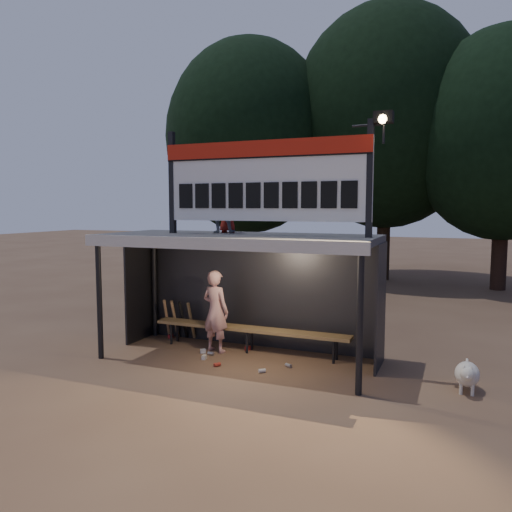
{
  "coord_description": "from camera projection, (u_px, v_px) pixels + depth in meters",
  "views": [
    {
      "loc": [
        3.72,
        -8.22,
        2.82
      ],
      "look_at": [
        0.2,
        0.4,
        1.9
      ],
      "focal_mm": 35.0,
      "sensor_mm": 36.0,
      "label": 1
    }
  ],
  "objects": [
    {
      "name": "tree_right",
      "position": [
        505.0,
        135.0,
        16.52
      ],
      "size": [
        6.08,
        6.08,
        8.72
      ],
      "color": "#311E16",
      "rests_on": "ground"
    },
    {
      "name": "scoreboard_assembly",
      "position": [
        266.0,
        178.0,
        8.7
      ],
      "size": [
        4.1,
        0.27,
        1.99
      ],
      "color": "black",
      "rests_on": "dugout_shelter"
    },
    {
      "name": "tree_mid",
      "position": [
        386.0,
        118.0,
        18.86
      ],
      "size": [
        7.22,
        7.22,
        10.36
      ],
      "color": "#322216",
      "rests_on": "ground"
    },
    {
      "name": "child_b",
      "position": [
        228.0,
        211.0,
        9.62
      ],
      "size": [
        0.42,
        0.29,
        0.84
      ],
      "primitive_type": "imported",
      "rotation": [
        0.0,
        0.0,
        3.2
      ],
      "color": "maroon",
      "rests_on": "dugout_shelter"
    },
    {
      "name": "litter",
      "position": [
        223.0,
        355.0,
        9.4
      ],
      "size": [
        3.09,
        1.47,
        0.08
      ],
      "color": "#AE231D",
      "rests_on": "ground"
    },
    {
      "name": "tree_left",
      "position": [
        249.0,
        137.0,
        19.42
      ],
      "size": [
        6.46,
        6.46,
        9.27
      ],
      "color": "#301D15",
      "rests_on": "ground"
    },
    {
      "name": "bats",
      "position": [
        179.0,
        319.0,
        10.62
      ],
      "size": [
        0.68,
        0.35,
        0.84
      ],
      "color": "#A3744C",
      "rests_on": "ground"
    },
    {
      "name": "bench",
      "position": [
        249.0,
        330.0,
        9.71
      ],
      "size": [
        4.0,
        0.35,
        0.48
      ],
      "color": "olive",
      "rests_on": "ground"
    },
    {
      "name": "child_a",
      "position": [
        221.0,
        203.0,
        9.5
      ],
      "size": [
        0.68,
        0.6,
        1.15
      ],
      "primitive_type": "imported",
      "rotation": [
        0.0,
        0.0,
        3.49
      ],
      "color": "gray",
      "rests_on": "dugout_shelter"
    },
    {
      "name": "player",
      "position": [
        216.0,
        311.0,
        9.68
      ],
      "size": [
        0.65,
        0.5,
        1.6
      ],
      "primitive_type": "imported",
      "rotation": [
        0.0,
        0.0,
        2.92
      ],
      "color": "silver",
      "rests_on": "ground"
    },
    {
      "name": "ground",
      "position": [
        238.0,
        359.0,
        9.25
      ],
      "size": [
        80.0,
        80.0,
        0.0
      ],
      "primitive_type": "plane",
      "color": "brown",
      "rests_on": "ground"
    },
    {
      "name": "dog",
      "position": [
        467.0,
        374.0,
        7.6
      ],
      "size": [
        0.36,
        0.81,
        0.49
      ],
      "color": "beige",
      "rests_on": "ground"
    },
    {
      "name": "dugout_shelter",
      "position": [
        243.0,
        259.0,
        9.29
      ],
      "size": [
        5.1,
        2.08,
        2.32
      ],
      "color": "#3D3D3F",
      "rests_on": "ground"
    }
  ]
}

